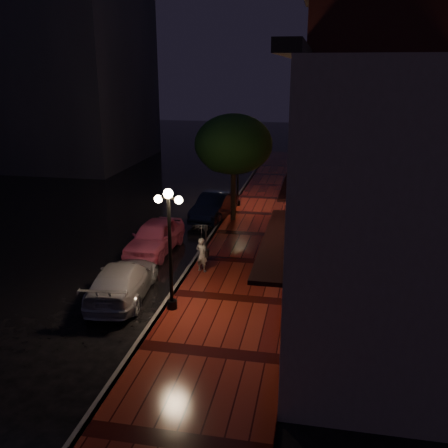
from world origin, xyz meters
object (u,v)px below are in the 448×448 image
Objects in this scene: navy_car at (214,206)px; pink_car at (155,237)px; street_tree at (234,146)px; woman_with_umbrella at (202,240)px; parking_meter at (206,237)px; streetlamp_far at (238,166)px; silver_car at (122,281)px; streetlamp_near at (170,243)px.

pink_car is at bearing -97.78° from navy_car.
woman_with_umbrella is (-0.01, -7.50, -2.75)m from street_tree.
pink_car is 1.00× the size of navy_car.
parking_meter is at bearing -74.18° from navy_car.
parking_meter is at bearing -6.59° from pink_car.
streetlamp_far reaches higher than parking_meter.
street_tree reaches higher than silver_car.
navy_car is 0.94× the size of silver_car.
silver_car is at bearing -99.17° from streetlamp_far.
pink_car is at bearing -19.10° from woman_with_umbrella.
pink_car is 2.56m from parking_meter.
parking_meter is (0.03, -8.77, -1.58)m from streetlamp_far.
street_tree is 2.85× the size of woman_with_umbrella.
silver_car is at bearing -89.35° from navy_car.
navy_car is (-0.95, -2.50, -1.87)m from streetlamp_far.
navy_car is at bearing -62.36° from woman_with_umbrella.
navy_car is 2.18× the size of woman_with_umbrella.
street_tree is 7.99m from woman_with_umbrella.
pink_car is at bearing -91.95° from silver_car.
silver_car is (-2.14, 0.77, -1.91)m from streetlamp_near.
streetlamp_far is 3.01× the size of parking_meter.
navy_car is at bearing 78.02° from pink_car.
navy_car is 8.13m from woman_with_umbrella.
parking_meter is (-0.23, -5.76, -3.23)m from street_tree.
street_tree reaches higher than parking_meter.
streetlamp_near is at bearing 104.95° from woman_with_umbrella.
pink_car is at bearing -106.59° from streetlamp_far.
streetlamp_near is at bearing -78.31° from navy_car.
streetlamp_far is at bearing 76.19° from navy_car.
street_tree reaches higher than streetlamp_far.
streetlamp_far is at bearing 94.91° from street_tree.
parking_meter is at bearing -92.31° from street_tree.
street_tree is 1.23× the size of silver_car.
streetlamp_near reaches higher than pink_car.
streetlamp_far reaches higher than silver_car.
silver_car is 4.97m from parking_meter.
woman_with_umbrella is (2.39, 2.71, 0.81)m from silver_car.
streetlamp_far is at bearing -105.28° from silver_car.
woman_with_umbrella is 1.42× the size of parking_meter.
woman_with_umbrella is at bearing -137.44° from silver_car.
woman_with_umbrella reaches higher than parking_meter.
parking_meter is (2.16, 4.46, 0.33)m from silver_car.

